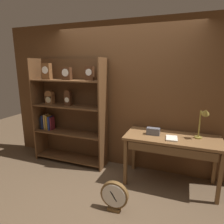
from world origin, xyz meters
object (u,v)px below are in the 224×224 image
at_px(bookshelf, 68,111).
at_px(open_repair_manual, 172,138).
at_px(toolbox_small, 153,131).
at_px(desk_lamp, 204,118).
at_px(workbench, 172,143).
at_px(round_clock_large, 114,196).

relative_size(bookshelf, open_repair_manual, 9.01).
relative_size(toolbox_small, open_repair_manual, 0.92).
bearing_deg(toolbox_small, bookshelf, 174.16).
bearing_deg(open_repair_manual, toolbox_small, 155.93).
xyz_separation_m(desk_lamp, open_repair_manual, (-0.41, -0.15, -0.31)).
height_order(workbench, round_clock_large, workbench).
bearing_deg(toolbox_small, workbench, -3.41).
xyz_separation_m(toolbox_small, round_clock_large, (-0.33, -0.86, -0.64)).
bearing_deg(workbench, bookshelf, 174.52).
xyz_separation_m(bookshelf, toolbox_small, (1.65, -0.17, -0.16)).
relative_size(workbench, toolbox_small, 7.00).
bearing_deg(open_repair_manual, workbench, 84.25).
xyz_separation_m(desk_lamp, round_clock_large, (-1.02, -0.91, -0.91)).
xyz_separation_m(bookshelf, workbench, (1.94, -0.19, -0.30)).
distance_m(workbench, round_clock_large, 1.16).
distance_m(open_repair_manual, round_clock_large, 1.15).
bearing_deg(round_clock_large, toolbox_small, 69.12).
xyz_separation_m(open_repair_manual, round_clock_large, (-0.62, -0.76, -0.60)).
bearing_deg(desk_lamp, round_clock_large, -138.31).
height_order(workbench, toolbox_small, toolbox_small).
bearing_deg(open_repair_manual, round_clock_large, -133.61).
distance_m(toolbox_small, open_repair_manual, 0.31).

